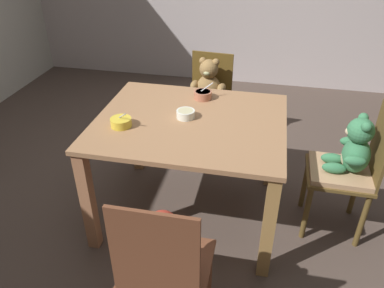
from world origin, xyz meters
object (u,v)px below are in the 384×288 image
teddy_chair_near_front (164,256)px  porridge_bowl_yellow_near_left (121,122)px  teddy_chair_near_right (351,159)px  dining_table (190,137)px  porridge_bowl_terracotta_far_center (203,95)px  teddy_chair_far_center (208,90)px  porridge_bowl_white_center (186,114)px

teddy_chair_near_front → porridge_bowl_yellow_near_left: 0.92m
teddy_chair_near_right → porridge_bowl_yellow_near_left: size_ratio=7.06×
teddy_chair_near_front → teddy_chair_near_right: size_ratio=1.03×
dining_table → porridge_bowl_terracotta_far_center: bearing=86.5°
teddy_chair_far_center → porridge_bowl_terracotta_far_center: (0.06, -0.60, 0.23)m
dining_table → porridge_bowl_white_center: size_ratio=10.17×
teddy_chair_far_center → dining_table: bearing=7.5°
teddy_chair_near_right → porridge_bowl_white_center: bearing=2.9°
teddy_chair_far_center → porridge_bowl_terracotta_far_center: porridge_bowl_terracotta_far_center is taller
teddy_chair_far_center → porridge_bowl_yellow_near_left: size_ratio=6.57×
porridge_bowl_white_center → porridge_bowl_terracotta_far_center: porridge_bowl_terracotta_far_center is taller
teddy_chair_near_front → porridge_bowl_white_center: size_ratio=7.98×
teddy_chair_near_front → teddy_chair_near_right: (0.94, 0.99, 0.01)m
teddy_chair_near_right → porridge_bowl_terracotta_far_center: (-0.99, 0.26, 0.23)m
teddy_chair_near_right → teddy_chair_far_center: (-1.06, 0.86, -0.00)m
dining_table → porridge_bowl_terracotta_far_center: (0.02, 0.32, 0.15)m
teddy_chair_near_right → teddy_chair_near_front: bearing=47.3°
dining_table → porridge_bowl_yellow_near_left: bearing=-156.8°
porridge_bowl_white_center → porridge_bowl_yellow_near_left: (-0.36, -0.19, 0.00)m
teddy_chair_near_front → teddy_chair_far_center: size_ratio=1.10×
teddy_chair_far_center → teddy_chair_near_right: bearing=55.6°
dining_table → porridge_bowl_white_center: bearing=150.1°
teddy_chair_near_right → dining_table: bearing=4.2°
dining_table → porridge_bowl_yellow_near_left: porridge_bowl_yellow_near_left is taller
dining_table → teddy_chair_near_right: (1.01, 0.06, -0.07)m
porridge_bowl_white_center → porridge_bowl_yellow_near_left: size_ratio=0.91×
dining_table → teddy_chair_far_center: bearing=92.7°
porridge_bowl_yellow_near_left → teddy_chair_near_front: bearing=-58.0°
teddy_chair_far_center → porridge_bowl_white_center: teddy_chair_far_center is taller
porridge_bowl_yellow_near_left → porridge_bowl_white_center: bearing=27.8°
teddy_chair_near_right → porridge_bowl_terracotta_far_center: 1.05m
teddy_chair_near_front → porridge_bowl_terracotta_far_center: (-0.06, 1.25, 0.23)m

